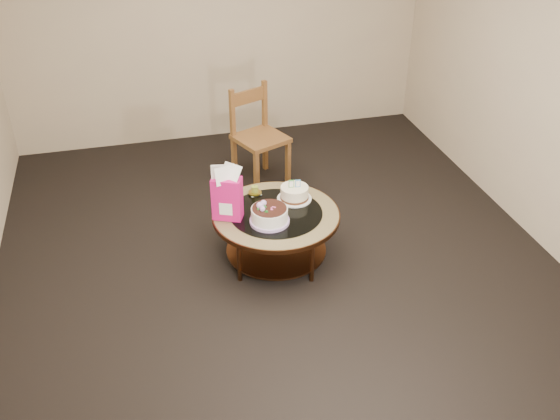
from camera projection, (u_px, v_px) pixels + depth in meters
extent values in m
plane|color=black|center=(276.00, 259.00, 5.19)|extent=(5.00, 5.00, 0.00)
cube|color=tan|center=(218.00, 21.00, 6.54)|extent=(4.50, 0.02, 2.60)
cube|color=tan|center=(431.00, 363.00, 2.45)|extent=(4.50, 0.02, 2.60)
cube|color=tan|center=(549.00, 86.00, 4.97)|extent=(0.02, 5.00, 2.60)
cylinder|color=#562F18|center=(310.00, 219.00, 5.31)|extent=(0.04, 0.04, 0.42)
cylinder|color=#562F18|center=(244.00, 219.00, 5.32)|extent=(0.04, 0.04, 0.42)
cylinder|color=#562F18|center=(239.00, 259.00, 4.84)|extent=(0.04, 0.04, 0.42)
cylinder|color=#562F18|center=(312.00, 259.00, 4.83)|extent=(0.04, 0.04, 0.42)
cylinder|color=#562F18|center=(276.00, 249.00, 5.13)|extent=(0.82, 0.82, 0.02)
cylinder|color=#562F18|center=(276.00, 215.00, 4.96)|extent=(1.02, 1.02, 0.04)
cylinder|color=#9F8C58|center=(276.00, 214.00, 4.95)|extent=(1.00, 1.00, 0.01)
cylinder|color=black|center=(276.00, 213.00, 4.94)|extent=(0.74, 0.74, 0.01)
cylinder|color=#C8A2E5|center=(270.00, 221.00, 4.82)|extent=(0.31, 0.31, 0.02)
cylinder|color=silver|center=(269.00, 215.00, 4.79)|extent=(0.28, 0.28, 0.13)
cylinder|color=black|center=(269.00, 208.00, 4.75)|extent=(0.27, 0.27, 0.01)
sphere|color=#C8A2E5|center=(260.00, 206.00, 4.74)|extent=(0.06, 0.06, 0.06)
sphere|color=#C8A2E5|center=(263.00, 203.00, 4.78)|extent=(0.05, 0.05, 0.05)
sphere|color=#C8A2E5|center=(262.00, 209.00, 4.71)|extent=(0.04, 0.04, 0.04)
cone|color=#217C28|center=(265.00, 207.00, 4.76)|extent=(0.04, 0.04, 0.03)
cone|color=#217C28|center=(258.00, 209.00, 4.73)|extent=(0.04, 0.04, 0.03)
cone|color=#217C28|center=(264.00, 203.00, 4.81)|extent=(0.03, 0.03, 0.03)
cone|color=#217C28|center=(267.00, 211.00, 4.71)|extent=(0.04, 0.04, 0.03)
cylinder|color=white|center=(294.00, 199.00, 5.11)|extent=(0.28, 0.28, 0.01)
cylinder|color=#482614|center=(294.00, 197.00, 5.10)|extent=(0.23, 0.23, 0.02)
cylinder|color=white|center=(294.00, 192.00, 5.07)|extent=(0.23, 0.23, 0.09)
cube|color=green|center=(291.00, 184.00, 5.03)|extent=(0.04, 0.02, 0.06)
cube|color=white|center=(291.00, 184.00, 5.03)|extent=(0.03, 0.02, 0.05)
cube|color=#3C88CE|center=(298.00, 183.00, 5.04)|extent=(0.04, 0.02, 0.06)
cube|color=white|center=(298.00, 183.00, 5.04)|extent=(0.03, 0.02, 0.05)
cube|color=#D41371|center=(227.00, 198.00, 4.79)|extent=(0.26, 0.20, 0.35)
cube|color=white|center=(228.00, 205.00, 4.82)|extent=(0.15, 0.16, 0.10)
cube|color=tan|center=(255.00, 194.00, 5.18)|extent=(0.11, 0.11, 0.01)
cylinder|color=gold|center=(255.00, 193.00, 5.18)|extent=(0.11, 0.11, 0.01)
cylinder|color=olive|center=(255.00, 189.00, 5.16)|extent=(0.05, 0.05, 0.05)
cylinder|color=black|center=(255.00, 186.00, 5.14)|extent=(0.00, 0.00, 0.01)
cube|color=brown|center=(261.00, 139.00, 6.03)|extent=(0.58, 0.58, 0.04)
cube|color=brown|center=(256.00, 173.00, 5.93)|extent=(0.06, 0.06, 0.48)
cube|color=brown|center=(288.00, 162.00, 6.13)|extent=(0.06, 0.06, 0.48)
cube|color=brown|center=(234.00, 159.00, 6.19)|extent=(0.06, 0.06, 0.48)
cube|color=brown|center=(265.00, 148.00, 6.38)|extent=(0.06, 0.06, 0.48)
cube|color=brown|center=(232.00, 114.00, 5.93)|extent=(0.06, 0.06, 0.49)
cube|color=brown|center=(265.00, 104.00, 6.13)|extent=(0.06, 0.06, 0.49)
cube|color=brown|center=(248.00, 97.00, 5.96)|extent=(0.36, 0.18, 0.13)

